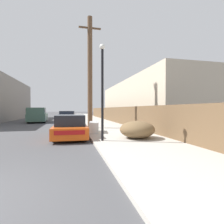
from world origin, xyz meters
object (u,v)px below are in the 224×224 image
car_parked_mid (68,118)px  pickup_truck (37,115)px  parked_sports_car_red (70,127)px  brush_pile (137,129)px  utility_pole (90,72)px  discarded_fridge (94,127)px  street_lamp (102,85)px

car_parked_mid → pickup_truck: size_ratio=0.79×
parked_sports_car_red → brush_pile: parked_sports_car_red is taller
utility_pole → pickup_truck: bearing=122.0°
discarded_fridge → car_parked_mid: bearing=110.2°
parked_sports_car_red → brush_pile: bearing=-27.7°
utility_pole → car_parked_mid: bearing=106.6°
parked_sports_car_red → brush_pile: (3.42, -1.87, -0.02)m
discarded_fridge → street_lamp: bearing=-81.5°
discarded_fridge → pickup_truck: size_ratio=0.30×
car_parked_mid → brush_pile: car_parked_mid is taller
car_parked_mid → brush_pile: 12.64m
parked_sports_car_red → street_lamp: (1.51, -2.16, 2.23)m
car_parked_mid → street_lamp: street_lamp is taller
discarded_fridge → parked_sports_car_red: size_ratio=0.36×
pickup_truck → utility_pole: size_ratio=0.60×
utility_pole → brush_pile: size_ratio=4.92×
brush_pile → street_lamp: bearing=-171.5°
street_lamp → brush_pile: 2.97m
pickup_truck → brush_pile: size_ratio=2.95×
utility_pole → parked_sports_car_red: bearing=-112.0°
parked_sports_car_red → pickup_truck: bearing=108.3°
discarded_fridge → street_lamp: (-0.02, -3.25, 2.36)m
parked_sports_car_red → utility_pole: utility_pole is taller
discarded_fridge → utility_pole: bearing=97.7°
parked_sports_car_red → discarded_fridge: bearing=36.6°
pickup_truck → brush_pile: bearing=113.0°
car_parked_mid → pickup_truck: bearing=148.8°
car_parked_mid → pickup_truck: 4.50m
street_lamp → utility_pole: bearing=89.4°
street_lamp → brush_pile: bearing=8.5°
parked_sports_car_red → pickup_truck: pickup_truck is taller
car_parked_mid → utility_pole: size_ratio=0.47×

